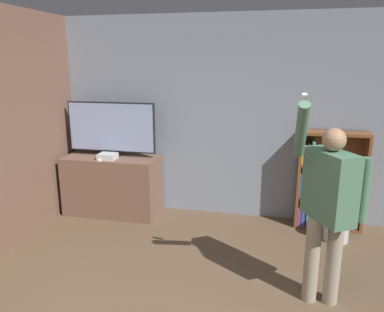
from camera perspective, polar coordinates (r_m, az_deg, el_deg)
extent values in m
cube|color=gray|center=(5.08, 4.90, 5.73)|extent=(6.46, 0.06, 2.70)
cube|color=brown|center=(5.39, -12.01, -4.34)|extent=(1.29, 0.57, 0.82)
cylinder|color=black|center=(5.32, -11.97, 0.21)|extent=(0.22, 0.22, 0.03)
cylinder|color=black|center=(5.31, -11.99, 0.62)|extent=(0.06, 0.06, 0.05)
cube|color=black|center=(5.24, -12.19, 4.33)|extent=(1.24, 0.04, 0.68)
cube|color=#8C9EC6|center=(5.22, -12.30, 4.29)|extent=(1.21, 0.01, 0.65)
cube|color=silver|center=(5.15, -12.73, -0.04)|extent=(0.23, 0.20, 0.08)
cube|color=white|center=(5.12, -13.67, -0.50)|extent=(0.06, 0.14, 0.02)
cube|color=brown|center=(5.02, 15.86, -3.33)|extent=(0.04, 0.28, 1.26)
cube|color=brown|center=(5.13, 24.69, -3.73)|extent=(0.04, 0.28, 1.26)
cube|color=brown|center=(5.19, 20.14, -3.09)|extent=(0.83, 0.01, 1.26)
cube|color=brown|center=(5.27, 19.74, -9.88)|extent=(0.75, 0.28, 0.04)
cube|color=brown|center=(5.13, 20.12, -5.77)|extent=(0.75, 0.28, 0.04)
cube|color=brown|center=(5.00, 20.53, -1.25)|extent=(0.75, 0.28, 0.04)
cube|color=brown|center=(4.92, 20.94, 3.26)|extent=(0.75, 0.28, 0.04)
cube|color=#7A3889|center=(5.16, 15.93, -8.58)|extent=(0.04, 0.23, 0.25)
cube|color=#2D569E|center=(5.15, 16.52, -8.32)|extent=(0.04, 0.21, 0.31)
cube|color=#5B8E99|center=(5.15, 17.14, -8.47)|extent=(0.04, 0.21, 0.29)
cube|color=orange|center=(5.17, 17.65, -8.46)|extent=(0.03, 0.23, 0.29)
cube|color=#2D569E|center=(5.01, 16.29, -4.00)|extent=(0.04, 0.21, 0.28)
cube|color=#2D569E|center=(5.00, 16.89, -3.78)|extent=(0.04, 0.20, 0.33)
cube|color=#5B8E99|center=(5.03, 17.40, -3.76)|extent=(0.04, 0.25, 0.33)
cube|color=gold|center=(4.91, 16.47, 0.46)|extent=(0.02, 0.24, 0.24)
cube|color=#99663D|center=(4.89, 16.87, 0.35)|extent=(0.02, 0.20, 0.23)
cube|color=#338447|center=(4.93, 17.39, 0.46)|extent=(0.04, 0.26, 0.24)
cube|color=#5B8E99|center=(4.92, 17.92, 0.65)|extent=(0.03, 0.25, 0.29)
cylinder|color=gray|center=(3.59, 17.79, -14.82)|extent=(0.13, 0.13, 0.79)
cylinder|color=gray|center=(3.62, 20.72, -14.88)|extent=(0.13, 0.13, 0.79)
cube|color=#477056|center=(3.33, 20.24, -4.30)|extent=(0.43, 0.53, 0.60)
sphere|color=#9E7556|center=(3.23, 20.84, 2.33)|extent=(0.19, 0.19, 0.19)
cylinder|color=#477056|center=(3.38, 24.73, -4.75)|extent=(0.09, 0.09, 0.55)
cylinder|color=#477056|center=(3.08, 16.32, 3.73)|extent=(0.09, 0.39, 0.50)
cube|color=white|center=(2.99, 16.69, 7.88)|extent=(0.04, 0.09, 0.14)
cylinder|color=#B7B7BC|center=(4.88, 21.15, -9.88)|extent=(0.29, 0.29, 0.37)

